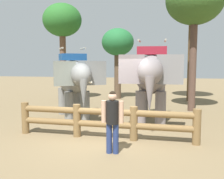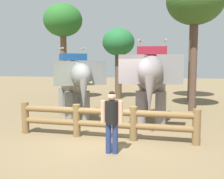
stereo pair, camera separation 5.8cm
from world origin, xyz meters
name	(u,v)px [view 2 (the right image)]	position (x,y,z in m)	size (l,w,h in m)	color
ground_plane	(103,140)	(0.00, 0.00, 0.00)	(60.00, 60.00, 0.00)	olive
log_fence	(104,119)	(0.00, 0.22, 0.61)	(5.75, 0.54, 1.05)	brown
elephant_near_left	(74,79)	(-1.84, 2.88, 1.68)	(2.83, 3.47, 2.99)	slate
elephant_center	(152,76)	(1.39, 2.64, 1.83)	(2.16, 3.77, 3.26)	gray
tourist_woman_in_black	(112,118)	(0.47, -1.05, 0.96)	(0.59, 0.32, 1.66)	navy
tree_far_left	(63,23)	(-3.97, 7.40, 4.68)	(2.29, 2.29, 5.80)	brown
tree_far_right	(118,44)	(-0.89, 8.98, 3.46)	(2.04, 2.04, 4.48)	brown
tree_deep_back	(195,2)	(3.28, 5.45, 5.17)	(2.71, 2.71, 6.41)	brown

